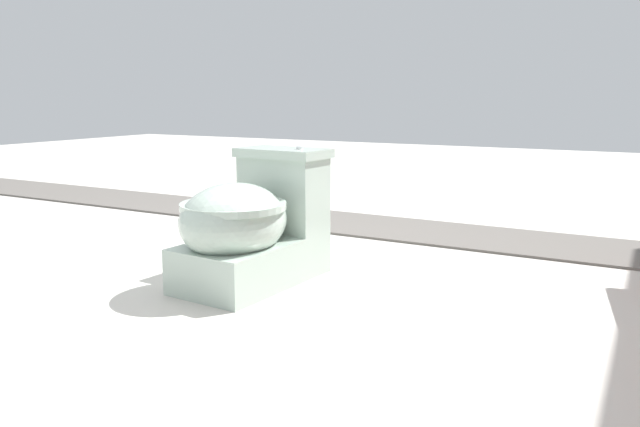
{
  "coord_description": "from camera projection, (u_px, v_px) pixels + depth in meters",
  "views": [
    {
      "loc": [
        1.83,
        1.49,
        0.71
      ],
      "look_at": [
        -0.09,
        0.44,
        0.3
      ],
      "focal_mm": 35.0,
      "sensor_mm": 36.0,
      "label": 1
    }
  ],
  "objects": [
    {
      "name": "gravel_strip",
      "position": [
        437.0,
        233.0,
        3.27
      ],
      "size": [
        0.56,
        8.0,
        0.01
      ],
      "primitive_type": "cube",
      "color": "#605B56",
      "rests_on": "ground"
    },
    {
      "name": "ground_plane",
      "position": [
        208.0,
        283.0,
        2.41
      ],
      "size": [
        14.0,
        14.0,
        0.0
      ],
      "primitive_type": "plane",
      "color": "beige"
    },
    {
      "name": "toilet",
      "position": [
        251.0,
        227.0,
        2.38
      ],
      "size": [
        0.66,
        0.42,
        0.52
      ],
      "rotation": [
        0.0,
        0.0,
        -0.08
      ],
      "color": "#B2C6B7",
      "rests_on": "ground"
    }
  ]
}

